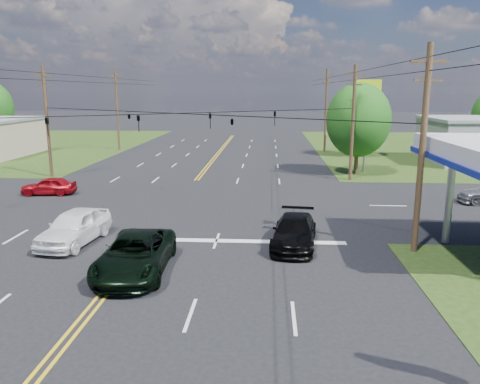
# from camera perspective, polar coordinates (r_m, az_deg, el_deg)

# --- Properties ---
(ground) EXTENTS (280.00, 280.00, 0.00)m
(ground) POSITION_cam_1_polar(r_m,az_deg,el_deg) (31.97, -7.54, -1.32)
(ground) COLOR black
(ground) RESTS_ON ground
(stop_bar) EXTENTS (10.00, 0.50, 0.02)m
(stop_bar) POSITION_cam_1_polar(r_m,az_deg,el_deg) (23.71, 0.74, -6.06)
(stop_bar) COLOR silver
(stop_bar) RESTS_ON ground
(pole_se) EXTENTS (1.60, 0.28, 9.50)m
(pole_se) POSITION_cam_1_polar(r_m,az_deg,el_deg) (22.71, 21.33, 5.01)
(pole_se) COLOR #49361E
(pole_se) RESTS_ON ground
(pole_nw) EXTENTS (1.60, 0.28, 9.50)m
(pole_nw) POSITION_cam_1_polar(r_m,az_deg,el_deg) (43.93, -22.45, 8.05)
(pole_nw) COLOR #49361E
(pole_nw) RESTS_ON ground
(pole_ne) EXTENTS (1.60, 0.28, 9.50)m
(pole_ne) POSITION_cam_1_polar(r_m,az_deg,el_deg) (40.16, 13.59, 8.32)
(pole_ne) COLOR #49361E
(pole_ne) RESTS_ON ground
(pole_left_far) EXTENTS (1.60, 0.28, 10.00)m
(pole_left_far) POSITION_cam_1_polar(r_m,az_deg,el_deg) (61.56, -14.74, 9.77)
(pole_left_far) COLOR #49361E
(pole_left_far) RESTS_ON ground
(pole_right_far) EXTENTS (1.60, 0.28, 10.00)m
(pole_right_far) POSITION_cam_1_polar(r_m,az_deg,el_deg) (58.93, 10.43, 9.87)
(pole_right_far) COLOR #49361E
(pole_right_far) RESTS_ON ground
(span_wire_signals) EXTENTS (26.00, 18.00, 1.13)m
(span_wire_signals) POSITION_cam_1_polar(r_m,az_deg,el_deg) (31.12, -7.85, 9.48)
(span_wire_signals) COLOR black
(span_wire_signals) RESTS_ON ground
(power_lines) EXTENTS (26.04, 100.00, 0.64)m
(power_lines) POSITION_cam_1_polar(r_m,az_deg,el_deg) (29.14, -8.79, 14.39)
(power_lines) COLOR black
(power_lines) RESTS_ON ground
(tree_right_a) EXTENTS (5.70, 5.70, 8.18)m
(tree_right_a) POSITION_cam_1_polar(r_m,az_deg,el_deg) (43.29, 14.23, 8.49)
(tree_right_a) COLOR #49361E
(tree_right_a) RESTS_ON ground
(tree_right_b) EXTENTS (4.94, 4.94, 7.09)m
(tree_right_b) POSITION_cam_1_polar(r_m,az_deg,el_deg) (55.56, 14.50, 8.56)
(tree_right_b) COLOR #49361E
(tree_right_b) RESTS_ON ground
(pickup_dkgreen) EXTENTS (2.86, 5.84, 1.60)m
(pickup_dkgreen) POSITION_cam_1_polar(r_m,az_deg,el_deg) (20.08, -12.65, -7.41)
(pickup_dkgreen) COLOR black
(pickup_dkgreen) RESTS_ON ground
(suv_black) EXTENTS (2.62, 5.20, 1.45)m
(suv_black) POSITION_cam_1_polar(r_m,az_deg,el_deg) (23.03, 6.64, -4.82)
(suv_black) COLOR black
(suv_black) RESTS_ON ground
(pickup_white) EXTENTS (2.59, 5.17, 1.69)m
(pickup_white) POSITION_cam_1_polar(r_m,az_deg,el_deg) (24.66, -19.54, -4.01)
(pickup_white) COLOR white
(pickup_white) RESTS_ON ground
(sedan_red) EXTENTS (3.94, 1.89, 1.30)m
(sedan_red) POSITION_cam_1_polar(r_m,az_deg,el_deg) (36.82, -22.28, 0.70)
(sedan_red) COLOR #9F0B14
(sedan_red) RESTS_ON ground
(polesign_ne) EXTENTS (2.32, 0.77, 8.43)m
(polesign_ne) POSITION_cam_1_polar(r_m,az_deg,el_deg) (44.66, 15.27, 10.80)
(polesign_ne) COLOR #A5A5AA
(polesign_ne) RESTS_ON ground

